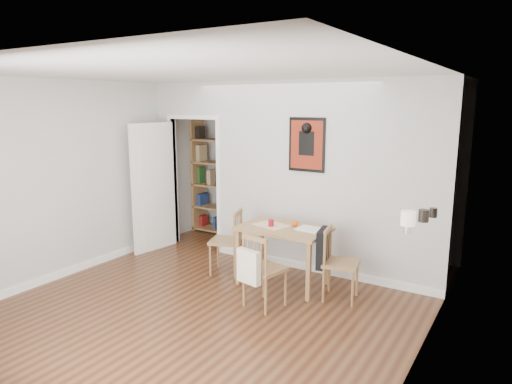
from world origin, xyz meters
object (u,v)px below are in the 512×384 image
Objects in this scene: ceramic_jar_a at (424,216)px; ceramic_jar_b at (433,213)px; chair_right at (339,263)px; fireplace at (420,278)px; dining_table at (283,234)px; notebook at (311,229)px; bookshelf at (217,174)px; chair_left at (226,242)px; mantel_lamp at (408,220)px; chair_front at (264,270)px; orange_fruit at (295,223)px; red_glass at (271,223)px.

ceramic_jar_a is 1.26× the size of ceramic_jar_b.
chair_right is 0.70× the size of fireplace.
notebook is (0.35, 0.07, 0.10)m from dining_table.
fireplace is (3.94, -2.01, -0.43)m from bookshelf.
ceramic_jar_a is at bearing -17.95° from notebook.
chair_left is 2.13m from bookshelf.
notebook reaches higher than dining_table.
mantel_lamp is (-0.06, -0.39, 0.67)m from fireplace.
fireplace is (2.63, -0.44, 0.17)m from chair_left.
chair_right is at bearing -3.95° from dining_table.
ceramic_jar_a reaches higher than dining_table.
bookshelf is at bearing 144.89° from dining_table.
chair_front is at bearing 173.28° from mantel_lamp.
chair_front is at bearing -44.06° from bookshelf.
mantel_lamp reaches higher than notebook.
fireplace is at bearing -23.48° from chair_right.
notebook is at bearing 164.51° from chair_right.
ceramic_jar_b is (1.45, -0.22, 0.44)m from notebook.
chair_front is 0.70× the size of fireplace.
chair_left is 1.04m from orange_fruit.
bookshelf is 2.68m from orange_fruit.
mantel_lamp reaches higher than orange_fruit.
chair_right is 9.08× the size of ceramic_jar_b.
chair_front is at bearing -172.82° from fireplace.
fireplace is (1.65, 0.21, 0.17)m from chair_front.
dining_table is 11.60× the size of ceramic_jar_b.
fireplace is at bearing -27.00° from bookshelf.
chair_right is at bearing 174.52° from ceramic_jar_b.
chair_front is 0.41× the size of bookshelf.
fireplace reaches higher than orange_fruit.
chair_right is 0.55m from notebook.
chair_front is at bearing -66.68° from red_glass.
bookshelf is at bearing 129.71° from chair_left.
fireplace is at bearing -15.31° from dining_table.
bookshelf is at bearing 151.85° from chair_right.
ceramic_jar_a is (1.75, -0.39, 0.55)m from dining_table.
fireplace is at bearing -9.40° from chair_left.
dining_table is 1.84m from fireplace.
ceramic_jar_a reaches higher than fireplace.
red_glass is at bearing 170.06° from ceramic_jar_a.
dining_table is at bearing 164.69° from fireplace.
dining_table is 2.02m from mantel_lamp.
bookshelf is 23.07× the size of red_glass.
fireplace is (0.99, -0.43, 0.16)m from chair_right.
bookshelf reaches higher than chair_front.
bookshelf is 4.56m from mantel_lamp.
bookshelf is (-2.29, 2.21, 0.61)m from chair_front.
dining_table is 0.89× the size of fireplace.
dining_table is at bearing 167.49° from ceramic_jar_a.
mantel_lamp is (3.88, -2.40, 0.24)m from bookshelf.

